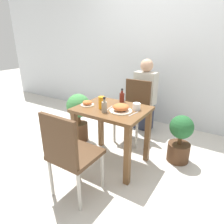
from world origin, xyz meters
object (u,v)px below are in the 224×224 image
juice_glass (102,103)px  sauce_bottle (104,106)px  side_plate (87,103)px  food_plate (121,108)px  potted_plant_right (180,138)px  condiment_bottle (122,97)px  person_figure (145,96)px  drink_cup (137,106)px  potted_plant_left (79,113)px  chair_far (134,107)px  chair_near (70,152)px

juice_glass → sauce_bottle: 0.12m
side_plate → food_plate: bearing=5.5°
juice_glass → potted_plant_right: bearing=34.4°
condiment_bottle → person_figure: (-0.05, 0.86, -0.21)m
drink_cup → person_figure: 1.08m
potted_plant_left → chair_far: bearing=37.0°
person_figure → sauce_bottle: bearing=-87.0°
side_plate → juice_glass: size_ratio=1.15×
chair_far → chair_near: bearing=-88.2°
juice_glass → potted_plant_left: (-0.62, 0.28, -0.36)m
juice_glass → sauce_bottle: (0.09, -0.08, -0.00)m
person_figure → food_plate: bearing=-79.9°
chair_near → chair_far: (-0.04, 1.41, 0.00)m
drink_cup → chair_near: bearing=-109.1°
juice_glass → condiment_bottle: size_ratio=0.79×
potted_plant_right → person_figure: size_ratio=0.53×
potted_plant_left → food_plate: bearing=-16.5°
chair_near → sauce_bottle: 0.62m
condiment_bottle → sauce_bottle: bearing=-87.7°
chair_far → potted_plant_left: 0.82m
chair_far → food_plate: (0.20, -0.74, 0.26)m
juice_glass → potted_plant_left: juice_glass is taller
side_plate → potted_plant_right: (1.00, 0.55, -0.43)m
drink_cup → condiment_bottle: (-0.28, 0.16, 0.03)m
sauce_bottle → potted_plant_left: size_ratio=0.24×
food_plate → person_figure: bearing=100.1°
chair_far → condiment_bottle: condiment_bottle is taller
condiment_bottle → potted_plant_right: condiment_bottle is taller
condiment_bottle → potted_plant_left: size_ratio=0.24×
potted_plant_right → person_figure: (-0.77, 0.64, 0.26)m
chair_near → drink_cup: (0.28, 0.80, 0.26)m
juice_glass → chair_far: bearing=87.5°
sauce_bottle → potted_plant_left: (-0.71, 0.36, -0.35)m
drink_cup → sauce_bottle: (-0.26, -0.25, 0.03)m
side_plate → condiment_bottle: size_ratio=0.91×
chair_near → side_plate: (-0.28, 0.62, 0.24)m
drink_cup → person_figure: person_figure is taller
chair_far → drink_cup: (0.32, -0.60, 0.26)m
sauce_bottle → chair_far: bearing=94.0°
drink_cup → person_figure: (-0.33, 1.01, -0.18)m
condiment_bottle → person_figure: size_ratio=0.15×
chair_near → side_plate: bearing=-65.6°
sauce_bottle → potted_plant_right: sauce_bottle is taller
side_plate → person_figure: (0.23, 1.19, -0.17)m
sauce_bottle → potted_plant_left: 0.87m
potted_plant_left → side_plate: bearing=-35.3°
juice_glass → potted_plant_right: 1.07m
food_plate → drink_cup: 0.19m
drink_cup → sauce_bottle: bearing=-136.1°
drink_cup → chair_far: bearing=118.0°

